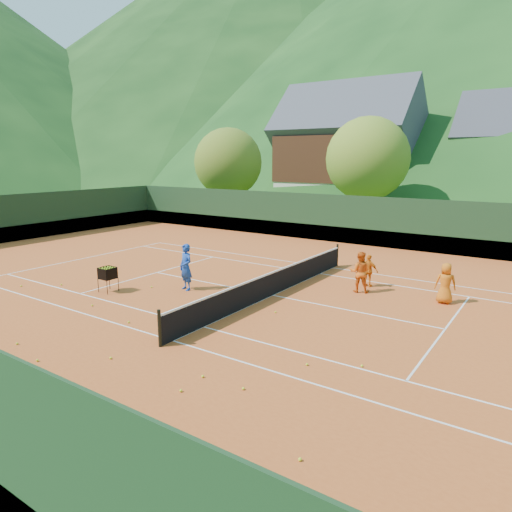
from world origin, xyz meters
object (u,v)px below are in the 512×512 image
Objects in this scene: tennis_net at (273,283)px; chalet_left at (347,154)px; student_c at (445,283)px; ball_hopper at (108,274)px; student_b at (369,271)px; student_a at (360,272)px; coach at (186,267)px.

chalet_left is at bearing 108.43° from tennis_net.
student_c is 0.13× the size of tennis_net.
student_c is 0.11× the size of chalet_left.
tennis_net is at bearing -71.57° from chalet_left.
tennis_net reaches higher than ball_hopper.
ball_hopper is at bearing 41.29° from student_b.
student_a reaches higher than student_b.
chalet_left reaches higher than ball_hopper.
tennis_net is 32.04m from chalet_left.
tennis_net is (-2.63, -3.30, -0.18)m from student_b.
chalet_left is at bearing 97.37° from ball_hopper.
chalet_left reaches higher than tennis_net.
chalet_left is at bearing -83.51° from student_a.
student_b reaches higher than ball_hopper.
tennis_net is at bearing 54.40° from student_b.
ball_hopper is (-2.38, -1.97, -0.20)m from coach.
student_b is at bearing -109.34° from student_a.
student_c is at bearing 169.03° from student_a.
coach is at bearing 39.61° from ball_hopper.
chalet_left is (-4.30, 33.29, 4.88)m from ball_hopper.
chalet_left reaches higher than student_c.
student_a is 10.04m from ball_hopper.
coach is at bearing 11.11° from student_c.
coach is at bearing 13.81° from student_a.
coach is 6.96m from student_a.
student_b is at bearing 38.34° from ball_hopper.
ball_hopper is at bearing 14.77° from student_c.
student_b is 1.36× the size of ball_hopper.
student_a is 3.18m from student_c.
ball_hopper is 0.07× the size of chalet_left.
coach is 3.10m from ball_hopper.
tennis_net is 0.87× the size of chalet_left.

